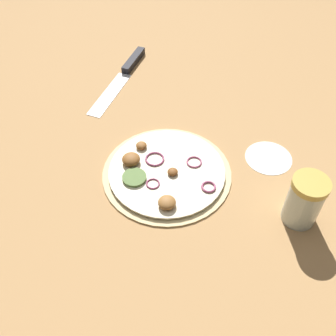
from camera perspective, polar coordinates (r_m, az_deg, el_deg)
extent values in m
plane|color=tan|center=(0.80, 0.00, -0.81)|extent=(3.00, 3.00, 0.00)
cylinder|color=beige|center=(0.79, 0.00, -0.65)|extent=(0.26, 0.26, 0.01)
cylinder|color=#EFE5C1|center=(0.79, 0.00, -0.39)|extent=(0.23, 0.23, 0.00)
cylinder|color=#567538|center=(0.77, -4.75, -1.38)|extent=(0.05, 0.05, 0.01)
torus|color=#934266|center=(0.81, -1.78, 1.32)|extent=(0.04, 0.04, 0.00)
torus|color=#A34C70|center=(0.80, 3.97, 0.88)|extent=(0.03, 0.03, 0.00)
ellipsoid|color=brown|center=(0.78, 0.85, -0.56)|extent=(0.02, 0.02, 0.01)
torus|color=#934266|center=(0.76, -2.04, -2.28)|extent=(0.03, 0.03, 0.00)
ellipsoid|color=brown|center=(0.80, -5.23, 1.28)|extent=(0.04, 0.04, 0.02)
ellipsoid|color=#996633|center=(0.73, -0.35, -5.02)|extent=(0.03, 0.03, 0.02)
ellipsoid|color=brown|center=(0.83, -3.74, 3.28)|extent=(0.02, 0.02, 0.01)
torus|color=#A34C70|center=(0.76, 6.07, -2.73)|extent=(0.03, 0.03, 0.00)
cube|color=silver|center=(1.00, -8.30, 10.61)|extent=(0.10, 0.18, 0.00)
cube|color=black|center=(1.10, -4.90, 15.32)|extent=(0.06, 0.11, 0.02)
cylinder|color=silver|center=(0.73, 19.22, -4.78)|extent=(0.06, 0.06, 0.09)
cylinder|color=gold|center=(0.70, 20.25, -2.23)|extent=(0.06, 0.06, 0.01)
cylinder|color=white|center=(0.85, 14.52, 1.46)|extent=(0.10, 0.10, 0.00)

